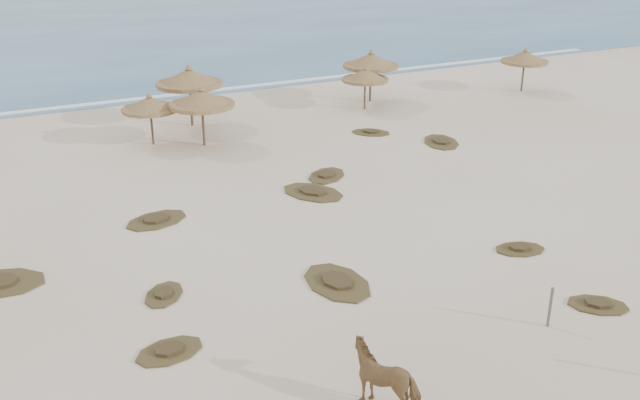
# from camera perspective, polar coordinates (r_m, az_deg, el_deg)

# --- Properties ---
(ground) EXTENTS (160.00, 160.00, 0.00)m
(ground) POSITION_cam_1_polar(r_m,az_deg,el_deg) (20.24, 1.23, -8.86)
(ground) COLOR beige
(ground) RESTS_ON ground
(ocean) EXTENTS (200.00, 100.00, 0.01)m
(ocean) POSITION_cam_1_polar(r_m,az_deg,el_deg) (91.24, -21.86, 14.40)
(ocean) COLOR #2A517F
(ocean) RESTS_ON ground
(foam_line) EXTENTS (70.00, 0.60, 0.01)m
(foam_line) POSITION_cam_1_polar(r_m,az_deg,el_deg) (43.35, -15.01, 7.74)
(foam_line) COLOR white
(foam_line) RESTS_ON ground
(palapa_2) EXTENTS (3.49, 3.49, 2.50)m
(palapa_2) POSITION_cam_1_polar(r_m,az_deg,el_deg) (34.35, -13.46, 7.44)
(palapa_2) COLOR brown
(palapa_2) RESTS_ON ground
(palapa_3) EXTENTS (3.57, 3.57, 3.16)m
(palapa_3) POSITION_cam_1_polar(r_m,az_deg,el_deg) (36.93, -10.43, 9.55)
(palapa_3) COLOR brown
(palapa_3) RESTS_ON ground
(palapa_4) EXTENTS (4.00, 4.00, 2.87)m
(palapa_4) POSITION_cam_1_polar(r_m,az_deg,el_deg) (33.68, -9.46, 7.96)
(palapa_4) COLOR brown
(palapa_4) RESTS_ON ground
(palapa_5) EXTENTS (2.99, 2.99, 2.43)m
(palapa_5) POSITION_cam_1_polar(r_m,az_deg,el_deg) (39.59, 3.64, 9.90)
(palapa_5) COLOR brown
(palapa_5) RESTS_ON ground
(palapa_6) EXTENTS (3.81, 3.81, 3.00)m
(palapa_6) POSITION_cam_1_polar(r_m,az_deg,el_deg) (41.26, 4.10, 11.03)
(palapa_6) COLOR brown
(palapa_6) RESTS_ON ground
(palapa_7) EXTENTS (2.86, 2.86, 2.65)m
(palapa_7) POSITION_cam_1_polar(r_m,az_deg,el_deg) (45.24, 16.07, 10.90)
(palapa_7) COLOR brown
(palapa_7) RESTS_ON ground
(horse) EXTENTS (1.71, 1.91, 1.50)m
(horse) POSITION_cam_1_polar(r_m,az_deg,el_deg) (16.57, 5.38, -13.81)
(horse) COLOR olive
(horse) RESTS_ON ground
(fence_post_far) EXTENTS (0.10, 0.10, 1.18)m
(fence_post_far) POSITION_cam_1_polar(r_m,az_deg,el_deg) (20.22, 17.94, -8.16)
(fence_post_far) COLOR #675F4D
(fence_post_far) RESTS_ON ground
(scrub_2) EXTENTS (1.75, 1.89, 0.16)m
(scrub_2) POSITION_cam_1_polar(r_m,az_deg,el_deg) (21.42, -12.38, -7.37)
(scrub_2) COLOR #504123
(scrub_2) RESTS_ON ground
(scrub_3) EXTENTS (2.78, 3.17, 0.16)m
(scrub_3) POSITION_cam_1_polar(r_m,az_deg,el_deg) (28.11, -0.58, 0.64)
(scrub_3) COLOR #504123
(scrub_3) RESTS_ON ground
(scrub_4) EXTENTS (1.92, 1.53, 0.16)m
(scrub_4) POSITION_cam_1_polar(r_m,az_deg,el_deg) (24.44, 15.70, -3.77)
(scrub_4) COLOR #504123
(scrub_4) RESTS_ON ground
(scrub_5) EXTENTS (2.40, 2.89, 0.16)m
(scrub_5) POSITION_cam_1_polar(r_m,az_deg,el_deg) (34.65, 9.66, 4.62)
(scrub_5) COLOR #504123
(scrub_5) RESTS_ON ground
(scrub_7) EXTENTS (2.50, 2.42, 0.16)m
(scrub_7) POSITION_cam_1_polar(r_m,az_deg,el_deg) (29.86, 0.53, 1.99)
(scrub_7) COLOR #504123
(scrub_7) RESTS_ON ground
(scrub_9) EXTENTS (1.91, 2.78, 0.16)m
(scrub_9) POSITION_cam_1_polar(r_m,az_deg,el_deg) (21.56, 1.38, -6.58)
(scrub_9) COLOR #504123
(scrub_9) RESTS_ON ground
(scrub_10) EXTENTS (2.26, 2.19, 0.16)m
(scrub_10) POSITION_cam_1_polar(r_m,az_deg,el_deg) (35.74, 4.09, 5.44)
(scrub_10) COLOR #504123
(scrub_10) RESTS_ON ground
(scrub_11) EXTENTS (1.97, 1.45, 0.16)m
(scrub_11) POSITION_cam_1_polar(r_m,az_deg,el_deg) (18.91, -11.95, -11.72)
(scrub_11) COLOR #504123
(scrub_11) RESTS_ON ground
(scrub_12) EXTENTS (2.03, 1.93, 0.16)m
(scrub_12) POSITION_cam_1_polar(r_m,az_deg,el_deg) (21.90, 21.34, -7.80)
(scrub_12) COLOR #504123
(scrub_12) RESTS_ON ground
(scrub_13) EXTENTS (2.65, 2.09, 0.16)m
(scrub_13) POSITION_cam_1_polar(r_m,az_deg,el_deg) (26.31, -12.95, -1.56)
(scrub_13) COLOR #504123
(scrub_13) RESTS_ON ground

